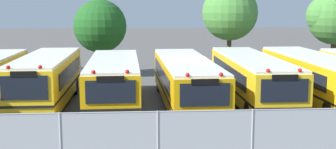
% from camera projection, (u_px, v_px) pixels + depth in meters
% --- Properties ---
extents(ground_plane, '(160.00, 160.00, 0.00)m').
position_uv_depth(ground_plane, '(183.00, 104.00, 23.51)').
color(ground_plane, '#514F4C').
extents(school_bus_1, '(2.44, 9.46, 2.73)m').
position_uv_depth(school_bus_1, '(47.00, 79.00, 22.97)').
color(school_bus_1, yellow).
rests_on(school_bus_1, ground_plane).
extents(school_bus_2, '(2.73, 9.86, 2.58)m').
position_uv_depth(school_bus_2, '(114.00, 80.00, 22.80)').
color(school_bus_2, '#EAA80C').
rests_on(school_bus_2, ground_plane).
extents(school_bus_3, '(2.78, 11.50, 2.53)m').
position_uv_depth(school_bus_3, '(186.00, 80.00, 23.19)').
color(school_bus_3, '#EAA80C').
rests_on(school_bus_3, ground_plane).
extents(school_bus_4, '(2.55, 11.20, 2.62)m').
position_uv_depth(school_bus_4, '(251.00, 77.00, 23.66)').
color(school_bus_4, yellow).
rests_on(school_bus_4, ground_plane).
extents(school_bus_5, '(2.69, 11.27, 2.65)m').
position_uv_depth(school_bus_5, '(315.00, 77.00, 23.63)').
color(school_bus_5, yellow).
rests_on(school_bus_5, ground_plane).
extents(tree_1, '(3.85, 3.85, 5.60)m').
position_uv_depth(tree_1, '(101.00, 26.00, 32.20)').
color(tree_1, '#4C3823').
rests_on(tree_1, ground_plane).
extents(tree_2, '(4.03, 4.03, 6.65)m').
position_uv_depth(tree_2, '(231.00, 13.00, 32.13)').
color(tree_2, '#4C3823').
rests_on(tree_2, ground_plane).
extents(tree_3, '(4.50, 4.33, 6.36)m').
position_uv_depth(tree_3, '(333.00, 17.00, 35.36)').
color(tree_3, '#4C3823').
rests_on(tree_3, ground_plane).
extents(chainlink_fence, '(27.51, 0.07, 1.90)m').
position_uv_depth(chainlink_fence, '(205.00, 138.00, 14.25)').
color(chainlink_fence, '#9EA0A3').
rests_on(chainlink_fence, ground_plane).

